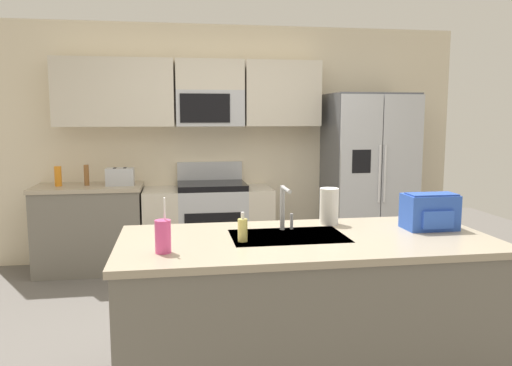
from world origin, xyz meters
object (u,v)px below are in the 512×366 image
Objects in this scene: refrigerator at (368,178)px; bottle_orange at (58,176)px; toaster at (120,177)px; pepper_mill at (87,175)px; soap_dispenser at (243,230)px; drink_cup_pink at (163,236)px; paper_towel_roll at (329,206)px; range_oven at (209,225)px; backpack at (430,211)px; sink_faucet at (284,204)px.

bottle_orange is (-3.29, 0.06, 0.08)m from refrigerator.
pepper_mill is (-0.34, 0.05, 0.02)m from toaster.
refrigerator is 3.04m from soap_dispenser.
drink_cup_pink reaches higher than paper_towel_roll.
backpack reaches higher than range_oven.
refrigerator is 3.02m from pepper_mill.
refrigerator is at bearing -2.33° from range_oven.
pepper_mill is 0.72× the size of drink_cup_pink.
toaster is at bearing 110.38° from soap_dispenser.
pepper_mill is 2.86m from drink_cup_pink.
range_oven is 8.00× the size of soap_dispenser.
soap_dispenser is at bearing -69.62° from toaster.
soap_dispenser is (0.03, -2.56, 0.53)m from range_oven.
pepper_mill is at bearing 123.87° from sink_faucet.
refrigerator is 6.56× the size of sink_faucet.
range_oven is at bearing 90.64° from soap_dispenser.
range_oven is 1.06m from toaster.
paper_towel_roll is at bearing -117.72° from refrigerator.
toaster is at bearing 118.24° from sink_faucet.
paper_towel_roll is (0.33, 0.14, -0.05)m from sink_faucet.
range_oven is 2.44m from sink_faucet.
refrigerator is 2.69m from sink_faucet.
refrigerator reaches higher than bottle_orange.
soap_dispenser is at bearing -58.74° from bottle_orange.
bottle_orange is at bearing -179.61° from range_oven.
paper_towel_roll is (-1.12, -2.13, 0.09)m from refrigerator.
toaster is 0.62m from bottle_orange.
refrigerator is 3.44m from drink_cup_pink.
toaster is at bearing -8.37° from pepper_mill.
sink_faucet is 0.84m from drink_cup_pink.
soap_dispenser is 0.71× the size of paper_towel_roll.
sink_faucet is at bearing -51.59° from bottle_orange.
pepper_mill reaches higher than toaster.
drink_cup_pink is 1.19m from paper_towel_roll.
refrigerator reaches higher than range_oven.
drink_cup_pink reaches higher than range_oven.
drink_cup_pink reaches higher than pepper_mill.
refrigerator is at bearing 57.37° from sink_faucet.
backpack is (0.58, -0.24, -0.00)m from paper_towel_roll.
soap_dispenser is 0.73m from paper_towel_roll.
paper_towel_roll is at bearing -49.16° from pepper_mill.
refrigerator is at bearing 55.07° from soap_dispenser.
pepper_mill is 3.48m from backpack.
toaster is at bearing 131.92° from backpack.
soap_dispenser is (-0.29, -0.23, -0.10)m from sink_faucet.
range_oven is 4.25× the size of backpack.
range_oven is 4.82× the size of sink_faucet.
drink_cup_pink is (0.83, -2.73, -0.02)m from pepper_mill.
sink_faucet reaches higher than range_oven.
bottle_orange is 3.08m from paper_towel_roll.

